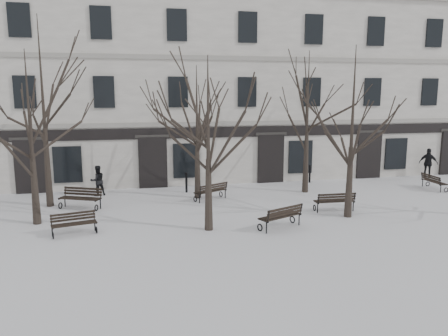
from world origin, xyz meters
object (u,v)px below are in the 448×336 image
object	(u,v)px
bench_5	(433,181)
bench_2	(335,201)
tree_2	(353,112)
bench_3	(81,197)
bench_1	(281,216)
tree_0	(29,117)
bench_4	(211,191)
tree_1	(208,123)
bench_0	(74,223)

from	to	relation	value
bench_5	bench_2	bearing A→B (deg)	114.47
tree_2	bench_3	xyz separation A→B (m)	(-11.61, 3.90, -4.05)
bench_1	bench_5	xyz separation A→B (m)	(10.76, 4.98, -0.06)
bench_2	tree_0	bearing A→B (deg)	-1.65
tree_2	bench_4	distance (m)	7.92
tree_1	bench_4	size ratio (longest dim) A/B	3.70
tree_1	bench_4	xyz separation A→B (m)	(0.97, 4.71, -3.75)
tree_0	bench_2	distance (m)	13.57
tree_0	bench_0	xyz separation A→B (m)	(1.68, -1.77, -3.97)
tree_2	bench_1	xyz separation A→B (m)	(-3.43, -0.98, -4.06)
tree_0	bench_3	bearing A→B (deg)	54.09
tree_2	bench_2	world-z (taller)	tree_2
bench_2	bench_3	world-z (taller)	bench_3
bench_0	bench_4	world-z (taller)	bench_4
bench_2	bench_3	xyz separation A→B (m)	(-11.42, 2.98, 0.03)
bench_0	bench_1	distance (m)	8.09
bench_2	bench_5	size ratio (longest dim) A/B	1.08
tree_2	bench_3	bearing A→B (deg)	161.44
tree_1	bench_5	bearing A→B (deg)	18.36
bench_1	bench_2	distance (m)	3.76
bench_5	bench_0	bearing A→B (deg)	104.15
bench_3	tree_0	bearing A→B (deg)	-101.49
bench_0	bench_3	bearing A→B (deg)	78.29
tree_0	bench_4	size ratio (longest dim) A/B	3.87
tree_2	bench_0	xyz separation A→B (m)	(-11.46, -0.00, -4.13)
tree_0	bench_3	xyz separation A→B (m)	(1.54, 2.13, -3.89)
bench_4	tree_1	bearing A→B (deg)	50.01
bench_1	tree_0	bearing A→B (deg)	-40.46
tree_1	bench_2	size ratio (longest dim) A/B	3.66
bench_1	tree_1	bearing A→B (deg)	-33.76
bench_2	bench_4	distance (m)	6.09
tree_0	bench_1	distance (m)	10.82
tree_2	bench_0	size ratio (longest dim) A/B	4.20
bench_0	bench_5	bearing A→B (deg)	-1.79
bench_2	bench_4	xyz separation A→B (m)	(-5.14, 3.28, -0.02)
tree_1	bench_2	bearing A→B (deg)	13.21
bench_3	bench_5	world-z (taller)	bench_3
bench_1	bench_3	world-z (taller)	bench_3
bench_5	tree_2	bearing A→B (deg)	120.75
tree_2	bench_5	xyz separation A→B (m)	(7.33, 4.00, -4.12)
bench_1	bench_4	size ratio (longest dim) A/B	1.09
bench_5	bench_3	bearing A→B (deg)	92.45
tree_1	bench_1	size ratio (longest dim) A/B	3.40
bench_0	bench_5	size ratio (longest dim) A/B	1.02
bench_0	bench_3	size ratio (longest dim) A/B	0.86
tree_1	bench_5	distance (m)	14.85
bench_2	bench_4	bearing A→B (deg)	-30.37
bench_1	bench_4	bearing A→B (deg)	-94.53
tree_0	bench_5	world-z (taller)	tree_0
bench_2	bench_4	size ratio (longest dim) A/B	1.01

